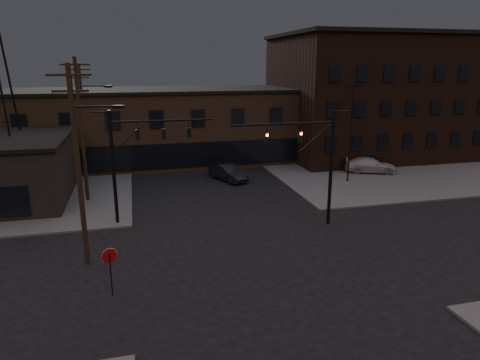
# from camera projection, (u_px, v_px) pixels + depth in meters

# --- Properties ---
(ground) EXTENTS (140.00, 140.00, 0.00)m
(ground) POSITION_uv_depth(u_px,v_px,m) (258.00, 260.00, 24.64)
(ground) COLOR black
(ground) RESTS_ON ground
(sidewalk_ne) EXTENTS (30.00, 30.00, 0.15)m
(sidewalk_ne) POSITION_uv_depth(u_px,v_px,m) (384.00, 160.00, 50.38)
(sidewalk_ne) COLOR #474744
(sidewalk_ne) RESTS_ON ground
(building_row) EXTENTS (40.00, 12.00, 8.00)m
(building_row) POSITION_uv_depth(u_px,v_px,m) (191.00, 126.00, 49.81)
(building_row) COLOR brown
(building_row) RESTS_ON ground
(building_right) EXTENTS (22.00, 16.00, 14.00)m
(building_right) POSITION_uv_depth(u_px,v_px,m) (371.00, 98.00, 52.31)
(building_right) COLOR black
(building_right) RESTS_ON ground
(traffic_signal_near) EXTENTS (7.12, 0.24, 8.00)m
(traffic_signal_near) POSITION_uv_depth(u_px,v_px,m) (316.00, 156.00, 28.82)
(traffic_signal_near) COLOR black
(traffic_signal_near) RESTS_ON ground
(traffic_signal_far) EXTENTS (7.12, 0.24, 8.00)m
(traffic_signal_far) POSITION_uv_depth(u_px,v_px,m) (132.00, 154.00, 29.25)
(traffic_signal_far) COLOR black
(traffic_signal_far) RESTS_ON ground
(stop_sign) EXTENTS (0.72, 0.33, 2.48)m
(stop_sign) POSITION_uv_depth(u_px,v_px,m) (110.00, 261.00, 20.42)
(stop_sign) COLOR black
(stop_sign) RESTS_ON ground
(utility_pole_near) EXTENTS (3.70, 0.28, 11.00)m
(utility_pole_near) POSITION_uv_depth(u_px,v_px,m) (79.00, 162.00, 22.77)
(utility_pole_near) COLOR black
(utility_pole_near) RESTS_ON ground
(utility_pole_mid) EXTENTS (3.70, 0.28, 11.50)m
(utility_pole_mid) POSITION_uv_depth(u_px,v_px,m) (82.00, 127.00, 33.70)
(utility_pole_mid) COLOR black
(utility_pole_mid) RESTS_ON ground
(utility_pole_far) EXTENTS (2.20, 0.28, 11.00)m
(utility_pole_far) POSITION_uv_depth(u_px,v_px,m) (83.00, 115.00, 44.78)
(utility_pole_far) COLOR black
(utility_pole_far) RESTS_ON ground
(lot_light_a) EXTENTS (1.50, 0.28, 9.14)m
(lot_light_a) POSITION_uv_depth(u_px,v_px,m) (351.00, 125.00, 39.36)
(lot_light_a) COLOR black
(lot_light_a) RESTS_ON ground
(lot_light_b) EXTENTS (1.50, 0.28, 9.14)m
(lot_light_b) POSITION_uv_depth(u_px,v_px,m) (379.00, 117.00, 45.45)
(lot_light_b) COLOR black
(lot_light_b) RESTS_ON ground
(parked_car_lot_a) EXTENTS (5.16, 2.79, 1.67)m
(parked_car_lot_a) POSITION_uv_depth(u_px,v_px,m) (373.00, 159.00, 46.25)
(parked_car_lot_a) COLOR black
(parked_car_lot_a) RESTS_ON sidewalk_ne
(parked_car_lot_b) EXTENTS (5.54, 3.87, 1.49)m
(parked_car_lot_b) POSITION_uv_depth(u_px,v_px,m) (371.00, 165.00, 43.94)
(parked_car_lot_b) COLOR #ABABAD
(parked_car_lot_b) RESTS_ON sidewalk_ne
(car_crossing) EXTENTS (3.31, 4.93, 1.54)m
(car_crossing) POSITION_uv_depth(u_px,v_px,m) (228.00, 173.00, 41.47)
(car_crossing) COLOR black
(car_crossing) RESTS_ON ground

